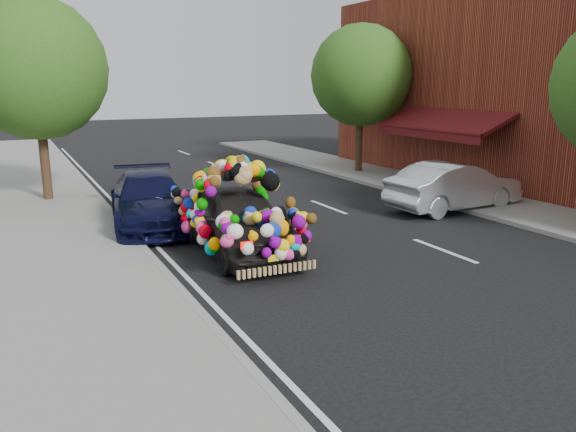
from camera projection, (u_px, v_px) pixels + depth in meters
name	position (u px, v px, depth m)	size (l,w,h in m)	color
ground	(300.00, 275.00, 10.83)	(100.00, 100.00, 0.00)	black
sidewalk	(62.00, 312.00, 8.93)	(4.00, 60.00, 0.12)	gray
kerb	(181.00, 292.00, 9.79)	(0.15, 60.00, 0.13)	gray
footpath_far	(492.00, 203.00, 17.01)	(3.00, 40.00, 0.12)	gray
lane_markings	(444.00, 250.00, 12.40)	(6.00, 50.00, 0.01)	silver
tree_near_sidewalk	(36.00, 69.00, 16.49)	(4.20, 4.20, 6.13)	#332114
tree_far_b	(361.00, 76.00, 22.12)	(4.00, 4.00, 5.90)	#332114
plush_art_car	(237.00, 204.00, 12.09)	(2.22, 4.48, 2.08)	black
navy_sedan	(150.00, 200.00, 14.48)	(1.89, 4.65, 1.35)	black
silver_hatchback	(454.00, 186.00, 16.26)	(1.47, 4.22, 1.39)	silver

